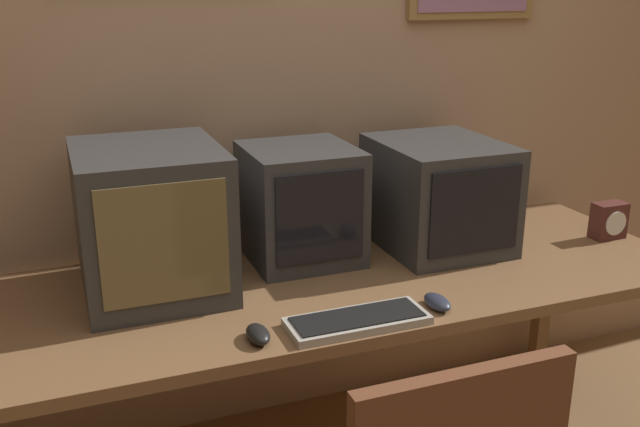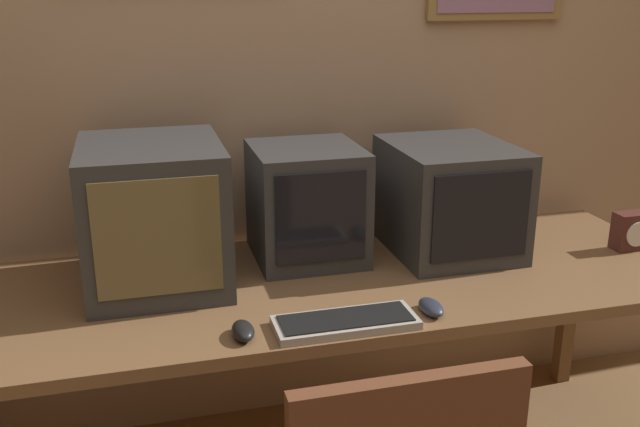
# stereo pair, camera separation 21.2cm
# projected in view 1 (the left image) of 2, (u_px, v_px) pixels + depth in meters

# --- Properties ---
(wall_back) EXTENTS (8.00, 0.08, 2.60)m
(wall_back) POSITION_uv_depth(u_px,v_px,m) (269.00, 73.00, 2.45)
(wall_back) COLOR tan
(wall_back) RESTS_ON ground_plane
(desk) EXTENTS (2.39, 0.80, 0.74)m
(desk) POSITION_uv_depth(u_px,v_px,m) (320.00, 297.00, 2.21)
(desk) COLOR brown
(desk) RESTS_ON ground_plane
(monitor_left) EXTENTS (0.41, 0.48, 0.43)m
(monitor_left) POSITION_uv_depth(u_px,v_px,m) (151.00, 220.00, 2.07)
(monitor_left) COLOR #333333
(monitor_left) RESTS_ON desk
(monitor_center) EXTENTS (0.34, 0.37, 0.37)m
(monitor_center) POSITION_uv_depth(u_px,v_px,m) (300.00, 203.00, 2.31)
(monitor_center) COLOR #333333
(monitor_center) RESTS_ON desk
(monitor_right) EXTENTS (0.39, 0.46, 0.36)m
(monitor_right) POSITION_uv_depth(u_px,v_px,m) (438.00, 194.00, 2.43)
(monitor_right) COLOR #333333
(monitor_right) RESTS_ON desk
(keyboard_main) EXTENTS (0.38, 0.14, 0.03)m
(keyboard_main) POSITION_uv_depth(u_px,v_px,m) (357.00, 321.00, 1.90)
(keyboard_main) COLOR #A8A399
(keyboard_main) RESTS_ON desk
(mouse_near_keyboard) EXTENTS (0.06, 0.11, 0.04)m
(mouse_near_keyboard) POSITION_uv_depth(u_px,v_px,m) (437.00, 302.00, 2.00)
(mouse_near_keyboard) COLOR #282D3D
(mouse_near_keyboard) RESTS_ON desk
(mouse_far_corner) EXTENTS (0.06, 0.11, 0.04)m
(mouse_far_corner) POSITION_uv_depth(u_px,v_px,m) (258.00, 334.00, 1.81)
(mouse_far_corner) COLOR black
(mouse_far_corner) RESTS_ON desk
(desk_clock) EXTENTS (0.12, 0.07, 0.13)m
(desk_clock) POSITION_uv_depth(u_px,v_px,m) (609.00, 221.00, 2.52)
(desk_clock) COLOR #4C231E
(desk_clock) RESTS_ON desk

